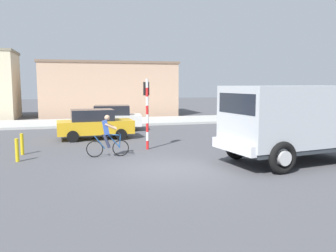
{
  "coord_description": "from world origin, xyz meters",
  "views": [
    {
      "loc": [
        -3.05,
        -11.77,
        2.98
      ],
      "look_at": [
        0.79,
        2.5,
        1.2
      ],
      "focal_mm": 37.74,
      "sensor_mm": 36.0,
      "label": 1
    }
  ],
  "objects_px": {
    "traffic_light_pole": "(147,104)",
    "car_white_mid": "(95,124)",
    "bollard_near": "(17,150)",
    "bollard_far": "(22,144)",
    "car_red_near": "(110,118)",
    "truck_foreground": "(293,119)",
    "cyclist": "(107,136)"
  },
  "relations": [
    {
      "from": "truck_foreground",
      "to": "car_red_near",
      "type": "relative_size",
      "value": 1.38
    },
    {
      "from": "bollard_far",
      "to": "cyclist",
      "type": "bearing_deg",
      "value": -21.66
    },
    {
      "from": "car_white_mid",
      "to": "cyclist",
      "type": "bearing_deg",
      "value": -87.56
    },
    {
      "from": "car_white_mid",
      "to": "bollard_far",
      "type": "bearing_deg",
      "value": -131.72
    },
    {
      "from": "cyclist",
      "to": "traffic_light_pole",
      "type": "relative_size",
      "value": 0.54
    },
    {
      "from": "bollard_far",
      "to": "bollard_near",
      "type": "bearing_deg",
      "value": -90.0
    },
    {
      "from": "traffic_light_pole",
      "to": "car_red_near",
      "type": "height_order",
      "value": "traffic_light_pole"
    },
    {
      "from": "traffic_light_pole",
      "to": "truck_foreground",
      "type": "bearing_deg",
      "value": -40.78
    },
    {
      "from": "car_red_near",
      "to": "cyclist",
      "type": "bearing_deg",
      "value": -96.63
    },
    {
      "from": "cyclist",
      "to": "bollard_far",
      "type": "bearing_deg",
      "value": 158.34
    },
    {
      "from": "traffic_light_pole",
      "to": "car_white_mid",
      "type": "xyz_separation_m",
      "value": [
        -2.13,
        3.7,
        -1.25
      ]
    },
    {
      "from": "truck_foreground",
      "to": "bollard_far",
      "type": "distance_m",
      "value": 11.01
    },
    {
      "from": "cyclist",
      "to": "traffic_light_pole",
      "type": "height_order",
      "value": "traffic_light_pole"
    },
    {
      "from": "cyclist",
      "to": "bollard_near",
      "type": "height_order",
      "value": "cyclist"
    },
    {
      "from": "truck_foreground",
      "to": "traffic_light_pole",
      "type": "relative_size",
      "value": 1.79
    },
    {
      "from": "traffic_light_pole",
      "to": "bollard_far",
      "type": "distance_m",
      "value": 5.59
    },
    {
      "from": "truck_foreground",
      "to": "traffic_light_pole",
      "type": "xyz_separation_m",
      "value": [
        -4.76,
        4.1,
        0.4
      ]
    },
    {
      "from": "truck_foreground",
      "to": "bollard_near",
      "type": "xyz_separation_m",
      "value": [
        -10.11,
        2.8,
        -1.22
      ]
    },
    {
      "from": "bollard_near",
      "to": "cyclist",
      "type": "bearing_deg",
      "value": 0.63
    },
    {
      "from": "cyclist",
      "to": "car_white_mid",
      "type": "distance_m",
      "value": 4.98
    },
    {
      "from": "bollard_near",
      "to": "bollard_far",
      "type": "xyz_separation_m",
      "value": [
        0.0,
        1.4,
        0.0
      ]
    },
    {
      "from": "traffic_light_pole",
      "to": "bollard_near",
      "type": "height_order",
      "value": "traffic_light_pole"
    },
    {
      "from": "car_white_mid",
      "to": "bollard_near",
      "type": "relative_size",
      "value": 4.53
    },
    {
      "from": "car_white_mid",
      "to": "bollard_far",
      "type": "height_order",
      "value": "car_white_mid"
    },
    {
      "from": "bollard_near",
      "to": "traffic_light_pole",
      "type": "bearing_deg",
      "value": 13.75
    },
    {
      "from": "truck_foreground",
      "to": "bollard_far",
      "type": "xyz_separation_m",
      "value": [
        -10.11,
        4.2,
        -1.22
      ]
    },
    {
      "from": "traffic_light_pole",
      "to": "car_red_near",
      "type": "relative_size",
      "value": 0.77
    },
    {
      "from": "traffic_light_pole",
      "to": "bollard_far",
      "type": "xyz_separation_m",
      "value": [
        -5.35,
        0.09,
        -1.62
      ]
    },
    {
      "from": "car_white_mid",
      "to": "traffic_light_pole",
      "type": "bearing_deg",
      "value": -60.1
    },
    {
      "from": "traffic_light_pole",
      "to": "bollard_far",
      "type": "bearing_deg",
      "value": 179.01
    },
    {
      "from": "car_red_near",
      "to": "bollard_near",
      "type": "xyz_separation_m",
      "value": [
        -4.39,
        -8.27,
        -0.37
      ]
    },
    {
      "from": "cyclist",
      "to": "bollard_far",
      "type": "relative_size",
      "value": 1.92
    }
  ]
}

